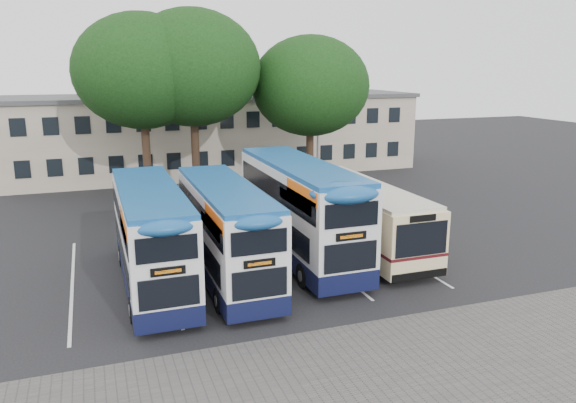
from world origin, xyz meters
The scene contains 12 objects.
ground centered at (0.00, 0.00, 0.00)m, with size 120.00×120.00×0.00m, color black.
paving_strip centered at (-2.00, -5.00, 0.01)m, with size 40.00×6.00×0.01m, color #595654.
bay_lines centered at (-3.75, 5.00, 0.01)m, with size 14.12×11.00×0.01m.
depot_building centered at (0.00, 26.99, 3.15)m, with size 32.40×8.40×6.20m.
lamp_post centered at (6.00, 19.97, 5.08)m, with size 0.25×1.05×9.06m.
tree_left centered at (-6.40, 17.50, 8.10)m, with size 8.05×8.05×11.54m.
tree_mid centered at (-3.39, 17.46, 8.29)m, with size 8.36×8.36×11.86m.
tree_right centered at (4.33, 17.36, 7.11)m, with size 7.73×7.73×10.41m.
bus_dd_left centered at (-7.69, 3.79, 2.18)m, with size 2.30×9.50×3.95m.
bus_dd_mid centered at (-4.80, 3.54, 2.15)m, with size 2.27×9.36×3.90m.
bus_dd_right centered at (-1.09, 5.00, 2.39)m, with size 2.52×10.40×4.33m.
bus_single centered at (2.12, 5.37, 1.74)m, with size 2.62×10.28×3.06m.
Camera 1 is at (-9.66, -17.56, 8.48)m, focal length 35.00 mm.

